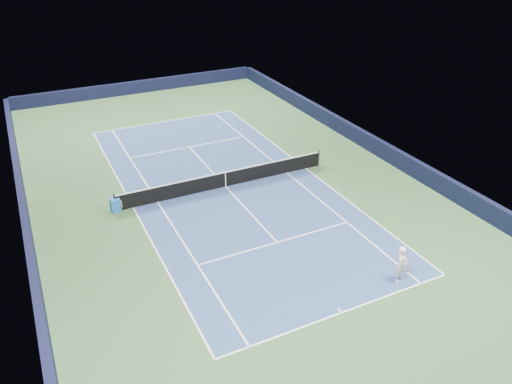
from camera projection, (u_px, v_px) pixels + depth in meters
name	position (u px, v px, depth m)	size (l,w,h in m)	color
ground	(226.00, 187.00, 29.32)	(40.00, 40.00, 0.00)	#2D4E2A
wall_far	(139.00, 87.00, 44.62)	(22.00, 0.35, 1.10)	black
wall_right	(375.00, 145.00, 33.22)	(0.35, 40.00, 1.10)	black
wall_left	(26.00, 222.00, 24.88)	(0.35, 40.00, 1.10)	black
court_surface	(226.00, 187.00, 29.32)	(10.97, 23.77, 0.01)	navy
baseline_far	(166.00, 121.00, 38.65)	(10.97, 0.08, 0.00)	white
baseline_near	(342.00, 313.00, 19.98)	(10.97, 0.08, 0.00)	white
sideline_doubles_right	(306.00, 168.00, 31.43)	(0.08, 23.77, 0.00)	white
sideline_doubles_left	(133.00, 207.00, 27.20)	(0.08, 23.77, 0.00)	white
sideline_singles_right	(287.00, 173.00, 30.90)	(0.08, 23.77, 0.00)	white
sideline_singles_left	(158.00, 202.00, 27.73)	(0.08, 23.77, 0.00)	white
service_line_far	(189.00, 147.00, 34.34)	(8.23, 0.08, 0.00)	white
service_line_near	(277.00, 242.00, 24.29)	(8.23, 0.08, 0.00)	white
center_service_line	(226.00, 186.00, 29.31)	(0.08, 12.80, 0.00)	white
center_mark_far	(166.00, 122.00, 38.53)	(0.08, 0.30, 0.00)	white
center_mark_near	(340.00, 310.00, 20.10)	(0.08, 0.30, 0.00)	white
tennis_net	(225.00, 179.00, 29.07)	(12.90, 0.10, 1.07)	black
sponsor_cube	(115.00, 205.00, 26.66)	(0.58, 0.47, 0.80)	blue
tennis_player	(402.00, 264.00, 21.40)	(0.84, 1.35, 2.51)	white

